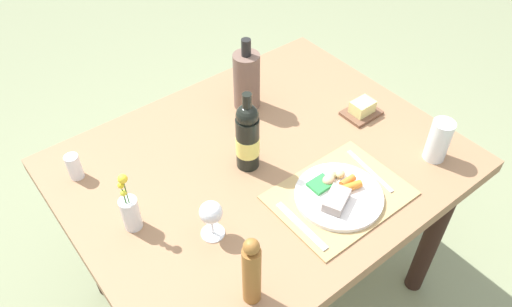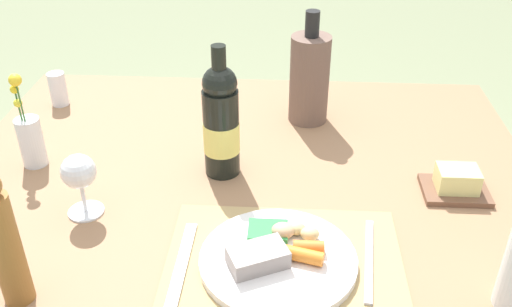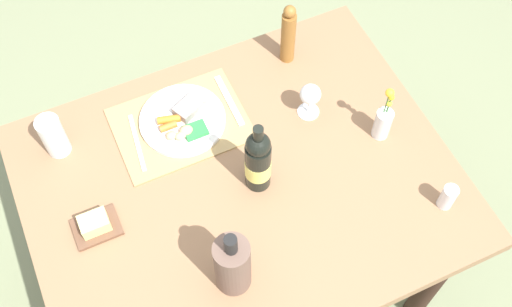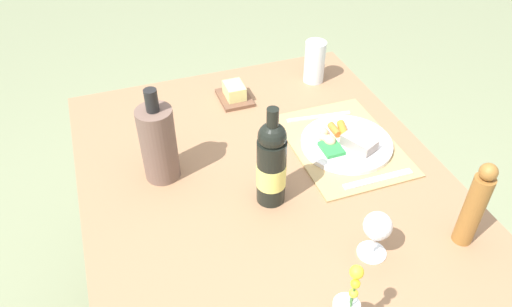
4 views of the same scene
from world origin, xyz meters
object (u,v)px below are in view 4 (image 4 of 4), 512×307
at_px(dinner_plate, 346,142).
at_px(water_tumbler, 314,64).
at_px(knife, 319,117).
at_px(wine_glass, 377,228).
at_px(cooler_bottle, 158,143).
at_px(pepper_mill, 475,206).
at_px(wine_bottle, 271,164).
at_px(fork, 378,179).
at_px(butter_dish, 234,94).
at_px(dining_table, 269,211).

relative_size(dinner_plate, water_tumbler, 1.82).
xyz_separation_m(knife, wine_glass, (-0.53, 0.11, 0.08)).
bearing_deg(cooler_bottle, pepper_mill, -126.47).
relative_size(wine_glass, cooler_bottle, 0.46).
bearing_deg(knife, pepper_mill, -161.73).
distance_m(water_tumbler, wine_bottle, 0.61).
relative_size(water_tumbler, wine_bottle, 0.52).
height_order(water_tumbler, wine_glass, water_tumbler).
bearing_deg(fork, wine_glass, 146.99).
distance_m(butter_dish, wine_glass, 0.73).
bearing_deg(pepper_mill, fork, 19.38).
bearing_deg(water_tumbler, knife, 159.77).
height_order(butter_dish, wine_bottle, wine_bottle).
bearing_deg(wine_glass, fork, -33.41).
relative_size(butter_dish, wine_bottle, 0.46).
relative_size(dinner_plate, cooler_bottle, 0.97).
bearing_deg(dining_table, water_tumbler, -36.37).
height_order(knife, pepper_mill, pepper_mill).
relative_size(dinner_plate, fork, 1.30).
bearing_deg(dining_table, knife, -47.25).
xyz_separation_m(dinner_plate, wine_glass, (-0.37, 0.12, 0.07)).
height_order(fork, cooler_bottle, cooler_bottle).
bearing_deg(water_tumbler, pepper_mill, -177.55).
bearing_deg(water_tumbler, fork, 174.38).
relative_size(dinner_plate, wine_glass, 2.10).
relative_size(butter_dish, pepper_mill, 0.55).
bearing_deg(butter_dish, wine_glass, -171.57).
xyz_separation_m(water_tumbler, wine_glass, (-0.75, 0.19, 0.02)).
bearing_deg(cooler_bottle, fork, -112.10).
bearing_deg(knife, fork, -168.15).
xyz_separation_m(knife, wine_bottle, (-0.28, 0.27, 0.11)).
bearing_deg(butter_dish, knife, -131.87).
xyz_separation_m(fork, butter_dish, (0.51, 0.25, 0.01)).
bearing_deg(wine_bottle, butter_dish, -6.17).
bearing_deg(wine_glass, knife, -11.85).
relative_size(dining_table, water_tumbler, 8.43).
relative_size(dining_table, fork, 6.04).
distance_m(dining_table, water_tumbler, 0.59).
bearing_deg(butter_dish, dinner_plate, -146.61).
bearing_deg(pepper_mill, cooler_bottle, 53.53).
distance_m(knife, cooler_bottle, 0.53).
height_order(butter_dish, cooler_bottle, cooler_bottle).
distance_m(dinner_plate, wine_glass, 0.40).
height_order(dining_table, fork, fork).
height_order(knife, wine_glass, wine_glass).
bearing_deg(water_tumbler, wine_glass, 165.61).
relative_size(fork, wine_bottle, 0.72).
height_order(dining_table, wine_glass, wine_glass).
bearing_deg(knife, cooler_bottle, 107.34).
height_order(dinner_plate, knife, dinner_plate).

